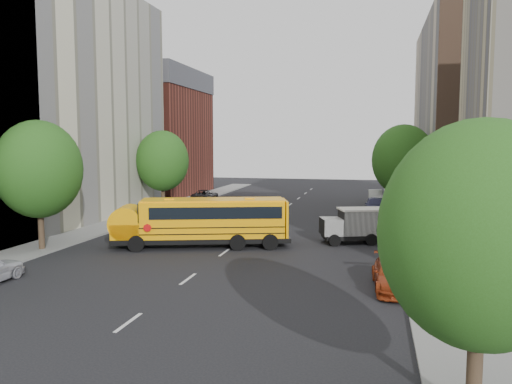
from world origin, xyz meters
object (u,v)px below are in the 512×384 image
(street_tree_5, at_px, (397,160))
(parked_car_3, at_px, (394,275))
(parked_car_1, at_px, (167,209))
(parked_car_2, at_px, (205,196))
(safari_truck, at_px, (365,224))
(street_tree_3, at_px, (481,235))
(street_tree_1, at_px, (39,169))
(street_tree_2, at_px, (162,161))
(school_bus, at_px, (200,220))
(street_tree_4, at_px, (403,160))
(parked_car_5, at_px, (375,196))
(parked_car_4, at_px, (375,205))

(street_tree_5, bearing_deg, parked_car_3, -92.40)
(parked_car_1, bearing_deg, street_tree_5, -138.28)
(parked_car_3, bearing_deg, parked_car_2, 119.53)
(safari_truck, bearing_deg, street_tree_3, -100.94)
(street_tree_1, relative_size, street_tree_2, 1.03)
(street_tree_1, relative_size, school_bus, 0.70)
(parked_car_3, bearing_deg, safari_truck, 94.68)
(street_tree_2, height_order, street_tree_4, street_tree_4)
(school_bus, xyz_separation_m, parked_car_1, (-6.85, 10.57, -0.93))
(safari_truck, relative_size, parked_car_5, 1.34)
(street_tree_4, distance_m, street_tree_5, 12.01)
(street_tree_3, distance_m, street_tree_4, 32.01)
(street_tree_3, distance_m, parked_car_5, 43.98)
(parked_car_5, bearing_deg, street_tree_5, 4.01)
(parked_car_2, bearing_deg, parked_car_4, 157.56)
(street_tree_4, bearing_deg, parked_car_5, 100.59)
(parked_car_4, distance_m, parked_car_5, 9.15)
(street_tree_3, relative_size, parked_car_2, 1.44)
(parked_car_3, relative_size, parked_car_4, 0.96)
(street_tree_4, height_order, safari_truck, street_tree_4)
(street_tree_4, bearing_deg, street_tree_2, 180.00)
(parked_car_2, bearing_deg, school_bus, 102.58)
(street_tree_5, xyz_separation_m, parked_car_1, (-19.80, -16.17, -3.90))
(street_tree_1, height_order, parked_car_4, street_tree_1)
(street_tree_3, distance_m, school_bus, 21.74)
(parked_car_1, bearing_deg, school_bus, 125.41)
(street_tree_1, bearing_deg, safari_truck, 20.18)
(street_tree_4, relative_size, school_bus, 0.72)
(safari_truck, bearing_deg, parked_car_3, -100.62)
(street_tree_4, height_order, parked_car_2, street_tree_4)
(street_tree_4, xyz_separation_m, safari_truck, (-2.91, -10.98, -3.87))
(street_tree_5, distance_m, safari_truck, 23.43)
(street_tree_4, relative_size, parked_car_1, 1.66)
(street_tree_2, xyz_separation_m, street_tree_3, (22.00, -32.00, -0.37))
(street_tree_1, relative_size, parked_car_1, 1.62)
(school_bus, bearing_deg, parked_car_3, -47.40)
(street_tree_4, distance_m, school_bus, 19.91)
(street_tree_2, relative_size, street_tree_3, 1.08)
(parked_car_1, xyz_separation_m, parked_car_4, (17.60, 6.80, -0.00))
(street_tree_2, relative_size, safari_truck, 1.37)
(street_tree_5, xyz_separation_m, parked_car_4, (-2.20, -9.38, -3.90))
(parked_car_2, xyz_separation_m, parked_car_5, (18.40, 3.70, 0.01))
(safari_truck, bearing_deg, parked_car_2, 114.07)
(school_bus, xyz_separation_m, parked_car_2, (-7.65, 22.82, -1.05))
(parked_car_3, bearing_deg, street_tree_2, 130.33)
(parked_car_3, xyz_separation_m, parked_car_4, (-0.80, 24.07, 0.15))
(safari_truck, distance_m, parked_car_3, 10.59)
(street_tree_1, height_order, street_tree_2, street_tree_1)
(street_tree_1, xyz_separation_m, parked_car_4, (19.80, 20.62, -4.15))
(street_tree_4, height_order, school_bus, street_tree_4)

